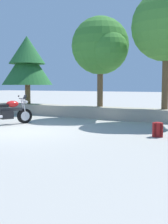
# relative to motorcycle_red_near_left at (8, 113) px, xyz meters

# --- Properties ---
(ground_plane) EXTENTS (120.00, 120.00, 0.00)m
(ground_plane) POSITION_rel_motorcycle_red_near_left_xyz_m (1.54, -0.97, -0.49)
(ground_plane) COLOR #A3A099
(stone_wall) EXTENTS (36.00, 0.80, 0.55)m
(stone_wall) POSITION_rel_motorcycle_red_near_left_xyz_m (1.54, 3.83, -0.21)
(stone_wall) COLOR #A89E89
(stone_wall) RESTS_ON ground
(motorcycle_red_near_left) EXTENTS (1.09, 1.94, 1.18)m
(motorcycle_red_near_left) POSITION_rel_motorcycle_red_near_left_xyz_m (0.00, 0.00, 0.00)
(motorcycle_red_near_left) COLOR black
(motorcycle_red_near_left) RESTS_ON ground
(rider_backpack) EXTENTS (0.35, 0.33, 0.47)m
(rider_backpack) POSITION_rel_motorcycle_red_near_left_xyz_m (5.97, 0.23, -0.24)
(rider_backpack) COLOR #A31E1E
(rider_backpack) RESTS_ON ground
(pine_tree_far_left) EXTENTS (2.81, 2.81, 3.76)m
(pine_tree_far_left) POSITION_rel_motorcycle_red_near_left_xyz_m (-2.44, 4.01, 2.41)
(pine_tree_far_left) COLOR brown
(pine_tree_far_left) RESTS_ON stone_wall
(leafy_tree_mid_left) EXTENTS (2.89, 2.75, 4.30)m
(leafy_tree_mid_left) POSITION_rel_motorcycle_red_near_left_xyz_m (2.21, 3.98, 2.92)
(leafy_tree_mid_left) COLOR brown
(leafy_tree_mid_left) RESTS_ON stone_wall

